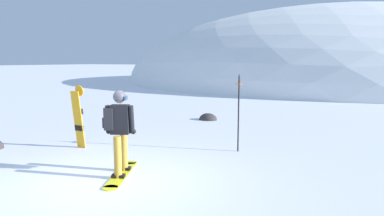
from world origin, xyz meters
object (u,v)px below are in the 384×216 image
(snowboarder_main, at_px, (119,130))
(rock_mid, at_px, (208,120))
(spare_snowboard, at_px, (78,117))
(piste_marker_near, at_px, (239,107))

(snowboarder_main, bearing_deg, rock_mid, 101.25)
(rock_mid, bearing_deg, spare_snowboard, -100.34)
(spare_snowboard, relative_size, rock_mid, 2.28)
(piste_marker_near, bearing_deg, spare_snowboard, -155.82)
(piste_marker_near, height_order, rock_mid, piste_marker_near)
(piste_marker_near, relative_size, rock_mid, 2.72)
(spare_snowboard, height_order, piste_marker_near, piste_marker_near)
(snowboarder_main, height_order, piste_marker_near, piste_marker_near)
(snowboarder_main, distance_m, rock_mid, 6.95)
(snowboarder_main, xyz_separation_m, rock_mid, (-1.34, 6.76, -0.92))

